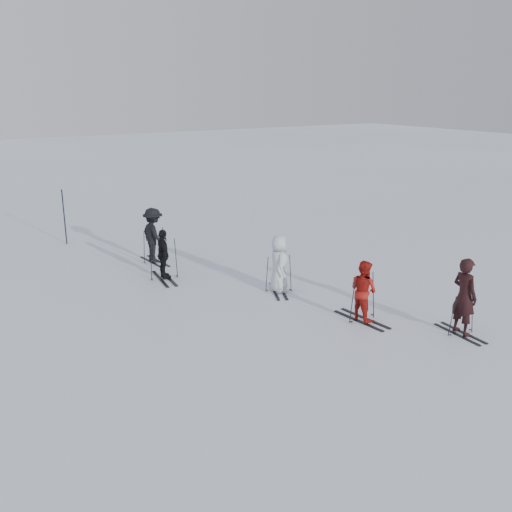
{
  "coord_description": "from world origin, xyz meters",
  "views": [
    {
      "loc": [
        -8.91,
        -13.22,
        6.02
      ],
      "look_at": [
        0.0,
        1.0,
        1.0
      ],
      "focal_mm": 40.0,
      "sensor_mm": 36.0,
      "label": 1
    }
  ],
  "objects_px": {
    "skier_grey": "(279,264)",
    "piste_marker": "(64,217)",
    "skier_red": "(363,291)",
    "skier_uphill_left": "(163,255)",
    "skier_near_dark": "(464,297)",
    "skier_uphill_far": "(154,236)"
  },
  "relations": [
    {
      "from": "skier_grey",
      "to": "piste_marker",
      "type": "height_order",
      "value": "piste_marker"
    },
    {
      "from": "skier_near_dark",
      "to": "skier_uphill_far",
      "type": "relative_size",
      "value": 1.03
    },
    {
      "from": "skier_red",
      "to": "skier_uphill_left",
      "type": "distance_m",
      "value": 6.73
    },
    {
      "from": "skier_near_dark",
      "to": "skier_uphill_left",
      "type": "relative_size",
      "value": 1.22
    },
    {
      "from": "piste_marker",
      "to": "skier_near_dark",
      "type": "bearing_deg",
      "value": -66.08
    },
    {
      "from": "skier_near_dark",
      "to": "skier_red",
      "type": "height_order",
      "value": "skier_near_dark"
    },
    {
      "from": "skier_uphill_left",
      "to": "skier_uphill_far",
      "type": "height_order",
      "value": "skier_uphill_far"
    },
    {
      "from": "skier_near_dark",
      "to": "skier_uphill_far",
      "type": "distance_m",
      "value": 10.72
    },
    {
      "from": "skier_uphill_far",
      "to": "piste_marker",
      "type": "distance_m",
      "value": 4.59
    },
    {
      "from": "skier_grey",
      "to": "skier_uphill_far",
      "type": "height_order",
      "value": "skier_uphill_far"
    },
    {
      "from": "skier_grey",
      "to": "skier_uphill_far",
      "type": "distance_m",
      "value": 5.27
    },
    {
      "from": "skier_uphill_left",
      "to": "skier_uphill_far",
      "type": "xyz_separation_m",
      "value": [
        0.45,
        1.92,
        0.15
      ]
    },
    {
      "from": "piste_marker",
      "to": "skier_uphill_far",
      "type": "bearing_deg",
      "value": -63.65
    },
    {
      "from": "skier_grey",
      "to": "skier_uphill_far",
      "type": "xyz_separation_m",
      "value": [
        -2.02,
        4.87,
        0.09
      ]
    },
    {
      "from": "skier_near_dark",
      "to": "skier_uphill_left",
      "type": "bearing_deg",
      "value": 34.8
    },
    {
      "from": "skier_near_dark",
      "to": "skier_grey",
      "type": "xyz_separation_m",
      "value": [
        -2.15,
        5.01,
        -0.12
      ]
    },
    {
      "from": "skier_red",
      "to": "skier_uphill_far",
      "type": "relative_size",
      "value": 0.85
    },
    {
      "from": "skier_uphill_left",
      "to": "piste_marker",
      "type": "relative_size",
      "value": 0.74
    },
    {
      "from": "skier_uphill_left",
      "to": "skier_near_dark",
      "type": "bearing_deg",
      "value": -142.2
    },
    {
      "from": "skier_red",
      "to": "skier_near_dark",
      "type": "bearing_deg",
      "value": -147.79
    },
    {
      "from": "skier_uphill_left",
      "to": "skier_uphill_far",
      "type": "distance_m",
      "value": 1.98
    },
    {
      "from": "skier_grey",
      "to": "piste_marker",
      "type": "distance_m",
      "value": 9.85
    }
  ]
}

